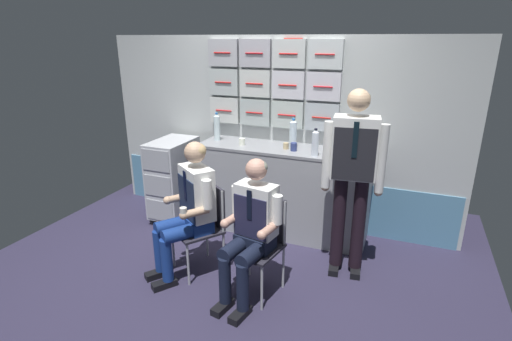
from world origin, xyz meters
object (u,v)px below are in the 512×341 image
at_px(crew_member_right, 251,226).
at_px(paper_cup_tan, 286,146).
at_px(service_trolley, 173,178).
at_px(snack_banana, 357,153).
at_px(crew_member_left, 189,204).
at_px(crew_member_standing, 353,168).
at_px(folding_chair_right, 261,235).
at_px(sparkling_bottle_green, 293,134).
at_px(folding_chair_left, 206,219).

relative_size(crew_member_right, paper_cup_tan, 18.41).
bearing_deg(service_trolley, paper_cup_tan, 4.75).
bearing_deg(crew_member_right, service_trolley, 143.35).
height_order(service_trolley, paper_cup_tan, paper_cup_tan).
bearing_deg(snack_banana, paper_cup_tan, -177.08).
relative_size(crew_member_left, paper_cup_tan, 19.17).
bearing_deg(crew_member_standing, folding_chair_right, -141.14).
height_order(crew_member_left, snack_banana, crew_member_left).
bearing_deg(crew_member_standing, service_trolley, 169.51).
height_order(crew_member_left, crew_member_right, crew_member_left).
bearing_deg(folding_chair_right, sparkling_bottle_green, 93.61).
xyz_separation_m(crew_member_right, sparkling_bottle_green, (-0.04, 1.28, 0.49)).
relative_size(crew_member_right, sparkling_bottle_green, 3.80).
relative_size(crew_member_standing, snack_banana, 10.01).
relative_size(folding_chair_right, sparkling_bottle_green, 2.61).
height_order(sparkling_bottle_green, snack_banana, sparkling_bottle_green).
relative_size(crew_member_right, crew_member_standing, 0.71).
height_order(crew_member_right, paper_cup_tan, crew_member_right).
bearing_deg(crew_member_standing, crew_member_left, -157.33).
xyz_separation_m(crew_member_left, sparkling_bottle_green, (0.61, 1.15, 0.45)).
bearing_deg(crew_member_right, snack_banana, 62.62).
distance_m(service_trolley, folding_chair_left, 1.22).
height_order(folding_chair_right, paper_cup_tan, paper_cup_tan).
distance_m(folding_chair_left, crew_member_standing, 1.42).
bearing_deg(service_trolley, crew_member_right, -36.65).
xyz_separation_m(crew_member_left, crew_member_standing, (1.34, 0.56, 0.34)).
distance_m(folding_chair_left, sparkling_bottle_green, 1.31).
distance_m(service_trolley, sparkling_bottle_green, 1.57).
bearing_deg(paper_cup_tan, crew_member_left, -117.65).
height_order(crew_member_left, sparkling_bottle_green, sparkling_bottle_green).
bearing_deg(crew_member_standing, folding_chair_left, -161.01).
relative_size(folding_chair_left, folding_chair_right, 1.00).
xyz_separation_m(sparkling_bottle_green, paper_cup_tan, (-0.05, -0.08, -0.12)).
relative_size(service_trolley, crew_member_right, 0.81).
distance_m(crew_member_left, folding_chair_right, 0.71).
distance_m(crew_member_standing, sparkling_bottle_green, 0.95).
relative_size(crew_member_standing, sparkling_bottle_green, 5.39).
distance_m(folding_chair_left, folding_chair_right, 0.60).
bearing_deg(folding_chair_left, crew_member_standing, 18.99).
bearing_deg(crew_member_left, paper_cup_tan, 62.35).
distance_m(paper_cup_tan, snack_banana, 0.73).
bearing_deg(folding_chair_left, folding_chair_right, -9.59).
relative_size(service_trolley, folding_chair_left, 1.17).
distance_m(crew_member_right, crew_member_standing, 1.04).
bearing_deg(sparkling_bottle_green, crew_member_right, -88.18).
xyz_separation_m(folding_chair_left, paper_cup_tan, (0.47, 0.94, 0.52)).
height_order(folding_chair_left, paper_cup_tan, paper_cup_tan).
bearing_deg(snack_banana, crew_member_standing, -85.22).
relative_size(service_trolley, snack_banana, 5.69).
distance_m(service_trolley, snack_banana, 2.17).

